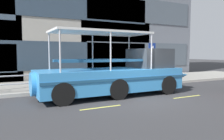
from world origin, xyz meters
TOP-DOWN VIEW (x-y plane):
  - ground_plane at (0.00, 0.00)m, footprint 120.00×120.00m
  - sidewalk at (0.00, 5.60)m, footprint 32.00×4.80m
  - curb_edge at (0.00, 3.11)m, footprint 32.00×0.18m
  - lane_centreline at (-0.00, -0.86)m, footprint 25.80×0.12m
  - curb_guardrail at (-0.40, 3.45)m, footprint 11.96×0.09m
  - parking_sign at (3.77, 3.85)m, footprint 0.60×0.12m
  - duck_tour_boat at (-0.31, 1.28)m, footprint 9.47×2.56m
  - pedestrian_near_bow at (2.52, 4.22)m, footprint 0.21×0.44m

SIDE VIEW (x-z plane):
  - ground_plane at x=0.00m, z-range 0.00..0.00m
  - lane_centreline at x=0.00m, z-range 0.00..0.01m
  - sidewalk at x=0.00m, z-range 0.00..0.18m
  - curb_edge at x=0.00m, z-range 0.00..0.18m
  - curb_guardrail at x=-0.40m, z-range 0.34..1.24m
  - duck_tour_boat at x=-0.31m, z-range -0.58..2.71m
  - pedestrian_near_bow at x=2.52m, z-range 0.34..1.85m
  - parking_sign at x=3.77m, z-range 0.67..3.42m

